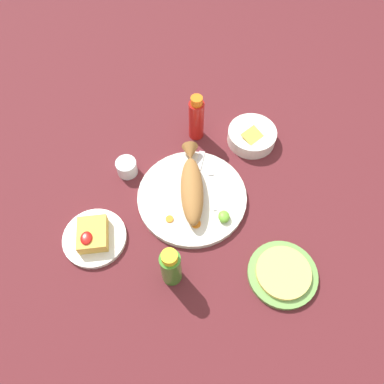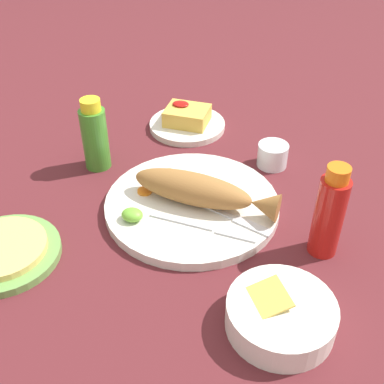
# 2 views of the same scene
# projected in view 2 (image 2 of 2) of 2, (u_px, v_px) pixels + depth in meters

# --- Properties ---
(ground_plane) EXTENTS (4.00, 4.00, 0.00)m
(ground_plane) POSITION_uv_depth(u_px,v_px,m) (192.00, 208.00, 0.88)
(ground_plane) COLOR #561E23
(main_plate) EXTENTS (0.32, 0.32, 0.02)m
(main_plate) POSITION_uv_depth(u_px,v_px,m) (192.00, 205.00, 0.88)
(main_plate) COLOR silver
(main_plate) RESTS_ON ground_plane
(fried_fish) EXTENTS (0.27, 0.08, 0.06)m
(fried_fish) POSITION_uv_depth(u_px,v_px,m) (201.00, 191.00, 0.85)
(fried_fish) COLOR #996633
(fried_fish) RESTS_ON main_plate
(fork_near) EXTENTS (0.18, 0.07, 0.00)m
(fork_near) POSITION_uv_depth(u_px,v_px,m) (230.00, 216.00, 0.84)
(fork_near) COLOR silver
(fork_near) RESTS_ON main_plate
(fork_far) EXTENTS (0.19, 0.02, 0.00)m
(fork_far) POSITION_uv_depth(u_px,v_px,m) (211.00, 228.00, 0.81)
(fork_far) COLOR silver
(fork_far) RESTS_ON main_plate
(carrot_slice_near) EXTENTS (0.02, 0.02, 0.00)m
(carrot_slice_near) POSITION_uv_depth(u_px,v_px,m) (169.00, 172.00, 0.94)
(carrot_slice_near) COLOR orange
(carrot_slice_near) RESTS_ON main_plate
(carrot_slice_mid) EXTENTS (0.03, 0.03, 0.00)m
(carrot_slice_mid) POSITION_uv_depth(u_px,v_px,m) (145.00, 191.00, 0.89)
(carrot_slice_mid) COLOR orange
(carrot_slice_mid) RESTS_ON main_plate
(lime_wedge_main) EXTENTS (0.04, 0.03, 0.02)m
(lime_wedge_main) POSITION_uv_depth(u_px,v_px,m) (132.00, 215.00, 0.83)
(lime_wedge_main) COLOR #6BB233
(lime_wedge_main) RESTS_ON main_plate
(hot_sauce_bottle_red) EXTENTS (0.05, 0.05, 0.17)m
(hot_sauce_bottle_red) POSITION_uv_depth(u_px,v_px,m) (329.00, 214.00, 0.75)
(hot_sauce_bottle_red) COLOR #B21914
(hot_sauce_bottle_red) RESTS_ON ground_plane
(hot_sauce_bottle_green) EXTENTS (0.05, 0.05, 0.15)m
(hot_sauce_bottle_green) POSITION_uv_depth(u_px,v_px,m) (95.00, 136.00, 0.95)
(hot_sauce_bottle_green) COLOR #3D8428
(hot_sauce_bottle_green) RESTS_ON ground_plane
(salt_cup) EXTENTS (0.06, 0.06, 0.05)m
(salt_cup) POSITION_uv_depth(u_px,v_px,m) (272.00, 156.00, 0.98)
(salt_cup) COLOR silver
(salt_cup) RESTS_ON ground_plane
(side_plate_fries) EXTENTS (0.17, 0.17, 0.01)m
(side_plate_fries) POSITION_uv_depth(u_px,v_px,m) (187.00, 125.00, 1.11)
(side_plate_fries) COLOR silver
(side_plate_fries) RESTS_ON ground_plane
(fries_pile) EXTENTS (0.10, 0.08, 0.04)m
(fries_pile) POSITION_uv_depth(u_px,v_px,m) (187.00, 115.00, 1.10)
(fries_pile) COLOR gold
(fries_pile) RESTS_ON side_plate_fries
(guacamole_bowl) EXTENTS (0.15, 0.15, 0.06)m
(guacamole_bowl) POSITION_uv_depth(u_px,v_px,m) (281.00, 314.00, 0.66)
(guacamole_bowl) COLOR white
(guacamole_bowl) RESTS_ON ground_plane
(tortilla_plate) EXTENTS (0.18, 0.18, 0.01)m
(tortilla_plate) POSITION_uv_depth(u_px,v_px,m) (4.00, 254.00, 0.78)
(tortilla_plate) COLOR #6B9E4C
(tortilla_plate) RESTS_ON ground_plane
(tortilla_stack) EXTENTS (0.14, 0.14, 0.01)m
(tortilla_stack) POSITION_uv_depth(u_px,v_px,m) (2.00, 248.00, 0.77)
(tortilla_stack) COLOR #E0C666
(tortilla_stack) RESTS_ON tortilla_plate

